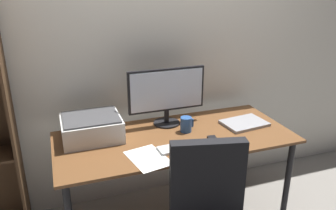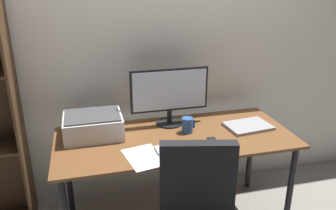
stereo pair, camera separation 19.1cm
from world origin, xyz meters
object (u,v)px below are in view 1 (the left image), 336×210
(desk, at_px, (175,146))
(monitor, at_px, (167,93))
(laptop, at_px, (244,123))
(printer, at_px, (92,127))
(coffee_mug, at_px, (186,124))
(keyboard, at_px, (180,147))
(mouse, at_px, (213,140))

(desk, relative_size, monitor, 2.85)
(monitor, xyz_separation_m, laptop, (0.55, -0.21, -0.24))
(desk, distance_m, printer, 0.60)
(desk, relative_size, coffee_mug, 15.15)
(keyboard, height_order, printer, printer)
(desk, relative_size, mouse, 17.29)
(mouse, bearing_deg, printer, 162.52)
(keyboard, height_order, mouse, mouse)
(keyboard, distance_m, printer, 0.63)
(mouse, relative_size, laptop, 0.30)
(desk, xyz_separation_m, laptop, (0.57, 0.01, 0.09))
(keyboard, distance_m, laptop, 0.63)
(laptop, bearing_deg, keyboard, -168.22)
(coffee_mug, distance_m, laptop, 0.47)
(desk, xyz_separation_m, mouse, (0.21, -0.18, 0.10))
(keyboard, xyz_separation_m, laptop, (0.60, 0.20, 0.00))
(mouse, xyz_separation_m, laptop, (0.36, 0.19, -0.01))
(coffee_mug, bearing_deg, mouse, -64.98)
(desk, xyz_separation_m, keyboard, (-0.03, -0.19, 0.09))
(mouse, bearing_deg, laptop, 34.61)
(mouse, height_order, coffee_mug, coffee_mug)
(coffee_mug, distance_m, printer, 0.67)
(keyboard, bearing_deg, monitor, 80.85)
(mouse, distance_m, laptop, 0.41)
(monitor, bearing_deg, mouse, -64.31)
(monitor, bearing_deg, coffee_mug, -63.45)
(mouse, relative_size, coffee_mug, 0.88)
(desk, distance_m, keyboard, 0.21)
(monitor, height_order, printer, monitor)
(laptop, bearing_deg, monitor, 152.68)
(monitor, height_order, laptop, monitor)
(mouse, xyz_separation_m, coffee_mug, (-0.11, 0.23, 0.04))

